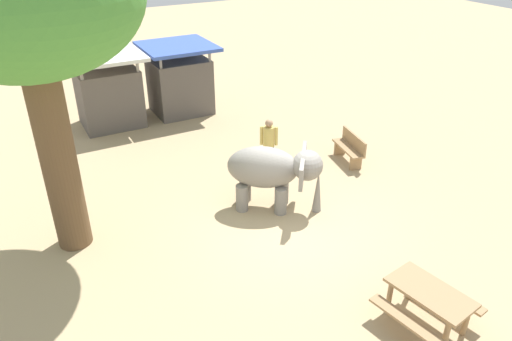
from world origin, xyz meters
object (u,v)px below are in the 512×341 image
object	(u,v)px
wooden_bench	(350,147)
market_stall_blue	(180,82)
shade_tree_main	(24,3)
market_stall_white	(109,94)
elephant	(273,170)
picnic_table_near	(429,299)
person_handler	(269,141)

from	to	relation	value
wooden_bench	market_stall_blue	size ratio (longest dim) A/B	0.58
shade_tree_main	wooden_bench	distance (m)	9.42
market_stall_white	elephant	bearing A→B (deg)	-73.03
elephant	picnic_table_near	bearing A→B (deg)	-47.51
person_handler	picnic_table_near	world-z (taller)	person_handler
shade_tree_main	wooden_bench	world-z (taller)	shade_tree_main
elephant	wooden_bench	world-z (taller)	elephant
elephant	person_handler	distance (m)	1.96
wooden_bench	market_stall_blue	xyz separation A→B (m)	(-3.00, 6.32, 0.67)
shade_tree_main	picnic_table_near	world-z (taller)	shade_tree_main
person_handler	market_stall_white	distance (m)	6.50
market_stall_white	market_stall_blue	size ratio (longest dim) A/B	1.00
person_handler	market_stall_blue	world-z (taller)	market_stall_blue
picnic_table_near	market_stall_white	xyz separation A→B (m)	(-2.76, 12.22, 0.55)
elephant	market_stall_blue	size ratio (longest dim) A/B	0.91
shade_tree_main	picnic_table_near	distance (m)	9.04
shade_tree_main	wooden_bench	size ratio (longest dim) A/B	4.82
elephant	shade_tree_main	bearing A→B (deg)	-153.68
wooden_bench	picnic_table_near	bearing A→B (deg)	165.38
elephant	picnic_table_near	size ratio (longest dim) A/B	1.33
elephant	market_stall_white	xyz separation A→B (m)	(-2.27, 7.42, 0.07)
shade_tree_main	wooden_bench	bearing A→B (deg)	1.75
elephant	person_handler	bearing A→B (deg)	99.80
person_handler	picnic_table_near	distance (m)	6.56
elephant	shade_tree_main	size ratio (longest dim) A/B	0.33
person_handler	wooden_bench	world-z (taller)	person_handler
person_handler	wooden_bench	bearing A→B (deg)	109.58
market_stall_white	market_stall_blue	xyz separation A→B (m)	(2.60, 0.00, 0.00)
person_handler	market_stall_blue	size ratio (longest dim) A/B	0.64
market_stall_blue	picnic_table_near	bearing A→B (deg)	-89.25
elephant	shade_tree_main	world-z (taller)	shade_tree_main
elephant	market_stall_blue	distance (m)	7.43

